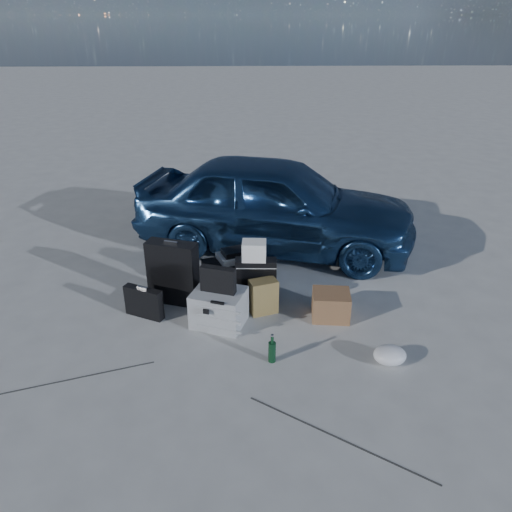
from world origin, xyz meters
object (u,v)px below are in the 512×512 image
Objects in this scene: suitcase_left at (173,273)px; cardboard_box at (331,305)px; duffel_bag at (236,274)px; suitcase_right at (256,282)px; green_bottle at (272,349)px; briefcase at (144,302)px; pelican_case at (219,308)px; car at (275,204)px.

cardboard_box is (1.71, -0.38, -0.22)m from suitcase_left.
suitcase_right is at bearing -73.01° from duffel_bag.
suitcase_right reaches higher than duffel_bag.
suitcase_left is 2.56× the size of green_bottle.
briefcase reaches higher than cardboard_box.
pelican_case is at bearing -132.05° from suitcase_right.
suitcase_left reaches higher than briefcase.
suitcase_left is (-1.22, -1.46, -0.28)m from car.
pelican_case is (-0.70, -1.93, -0.45)m from car.
duffel_bag is at bearing 126.30° from suitcase_right.
pelican_case is 0.72m from suitcase_left.
suitcase_right is at bearing 64.80° from pelican_case.
pelican_case is at bearing 14.54° from briefcase.
pelican_case is at bearing -119.60° from duffel_bag.
suitcase_left is 1.77m from cardboard_box.
suitcase_left is at bearing 132.69° from green_bottle.
duffel_bag is (-0.53, -1.18, -0.45)m from car.
green_bottle is at bearing -29.43° from suitcase_left.
suitcase_right is (-0.30, -1.52, -0.37)m from car.
green_bottle is at bearing -6.02° from briefcase.
pelican_case is 0.83m from briefcase.
car is at bearing 80.92° from suitcase_right.
cardboard_box is (1.03, -0.66, -0.04)m from duffel_bag.
suitcase_right is at bearing -175.77° from car.
cardboard_box is 1.01m from green_bottle.
pelican_case is at bearing -24.01° from suitcase_left.
car is 1.37m from duffel_bag.
briefcase is 1.55× the size of green_bottle.
suitcase_left reaches higher than suitcase_right.
suitcase_right is 1.91× the size of green_bottle.
cardboard_box is (0.49, -1.84, -0.49)m from car.
briefcase is at bearing 148.37° from green_bottle.
cardboard_box is (2.00, -0.07, -0.02)m from briefcase.
green_bottle is at bearing -32.87° from pelican_case.
suitcase_right is (0.40, 0.41, 0.08)m from pelican_case.
suitcase_left is 0.93m from suitcase_right.
suitcase_right reaches higher than pelican_case.
pelican_case is 0.77m from duffel_bag.
suitcase_left is 1.55m from green_bottle.
briefcase is 1.14m from duffel_bag.
duffel_bag is 1.89× the size of cardboard_box.
car reaches higher than duffel_bag.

